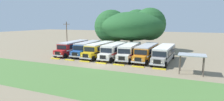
{
  "coord_description": "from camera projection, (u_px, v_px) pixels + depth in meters",
  "views": [
    {
      "loc": [
        14.37,
        -27.04,
        7.2
      ],
      "look_at": [
        0.0,
        5.83,
        1.6
      ],
      "focal_mm": 29.82,
      "sensor_mm": 36.0,
      "label": 1
    }
  ],
  "objects": [
    {
      "name": "curb_wheelstop_1",
      "position": [
        69.0,
        60.0,
        34.82
      ],
      "size": [
        2.0,
        0.36,
        0.15
      ],
      "primitive_type": "cube",
      "color": "yellow",
      "rests_on": "ground_plane"
    },
    {
      "name": "parked_bus_slot_2",
      "position": [
        100.0,
        49.0,
        38.66
      ],
      "size": [
        2.7,
        10.84,
        2.82
      ],
      "rotation": [
        0.0,
        0.0,
        -1.57
      ],
      "color": "yellow",
      "rests_on": "ground_plane"
    },
    {
      "name": "curb_wheelstop_4",
      "position": [
        119.0,
        65.0,
        30.89
      ],
      "size": [
        2.0,
        0.36,
        0.15
      ],
      "primitive_type": "cube",
      "color": "yellow",
      "rests_on": "ground_plane"
    },
    {
      "name": "curb_wheelstop_5",
      "position": [
        138.0,
        67.0,
        29.58
      ],
      "size": [
        2.0,
        0.36,
        0.15
      ],
      "primitive_type": "cube",
      "color": "yellow",
      "rests_on": "ground_plane"
    },
    {
      "name": "broad_shade_tree",
      "position": [
        132.0,
        26.0,
        46.77
      ],
      "size": [
        17.18,
        16.29,
        10.59
      ],
      "color": "brown",
      "rests_on": "ground_plane"
    },
    {
      "name": "ground_plane",
      "position": [
        98.0,
        65.0,
        31.28
      ],
      "size": [
        220.0,
        220.0,
        0.0
      ],
      "primitive_type": "plane",
      "color": "#84755B"
    },
    {
      "name": "curb_wheelstop_3",
      "position": [
        101.0,
        63.0,
        32.2
      ],
      "size": [
        2.0,
        0.36,
        0.15
      ],
      "primitive_type": "cube",
      "color": "yellow",
      "rests_on": "ground_plane"
    },
    {
      "name": "curb_wheelstop_6",
      "position": [
        159.0,
        69.0,
        28.27
      ],
      "size": [
        2.0,
        0.36,
        0.15
      ],
      "primitive_type": "cube",
      "color": "yellow",
      "rests_on": "ground_plane"
    },
    {
      "name": "utility_pole",
      "position": [
        67.0,
        36.0,
        44.55
      ],
      "size": [
        1.8,
        0.2,
        7.17
      ],
      "color": "brown",
      "rests_on": "ground_plane"
    },
    {
      "name": "parked_bus_slot_5",
      "position": [
        147.0,
        51.0,
        35.34
      ],
      "size": [
        2.87,
        10.86,
        2.82
      ],
      "rotation": [
        0.0,
        0.0,
        -1.59
      ],
      "color": "orange",
      "rests_on": "ground_plane"
    },
    {
      "name": "foreground_grass_strip",
      "position": [
        69.0,
        78.0,
        24.03
      ],
      "size": [
        80.0,
        10.73,
        0.01
      ],
      "primitive_type": "cube",
      "color": "#4C7538",
      "rests_on": "ground_plane"
    },
    {
      "name": "parked_bus_slot_0",
      "position": [
        73.0,
        47.0,
        41.53
      ],
      "size": [
        3.15,
        10.9,
        2.82
      ],
      "rotation": [
        0.0,
        0.0,
        -1.52
      ],
      "color": "red",
      "rests_on": "ground_plane"
    },
    {
      "name": "parked_bus_slot_3",
      "position": [
        115.0,
        50.0,
        37.4
      ],
      "size": [
        2.88,
        10.86,
        2.82
      ],
      "rotation": [
        0.0,
        0.0,
        -1.55
      ],
      "color": "silver",
      "rests_on": "ground_plane"
    },
    {
      "name": "parked_bus_slot_4",
      "position": [
        130.0,
        50.0,
        36.53
      ],
      "size": [
        3.36,
        10.94,
        2.82
      ],
      "rotation": [
        0.0,
        0.0,
        -1.5
      ],
      "color": "silver",
      "rests_on": "ground_plane"
    },
    {
      "name": "curb_wheelstop_0",
      "position": [
        55.0,
        59.0,
        36.13
      ],
      "size": [
        2.0,
        0.36,
        0.15
      ],
      "primitive_type": "cube",
      "color": "yellow",
      "rests_on": "ground_plane"
    },
    {
      "name": "parked_bus_slot_6",
      "position": [
        164.0,
        53.0,
        33.55
      ],
      "size": [
        3.04,
        10.89,
        2.82
      ],
      "rotation": [
        0.0,
        0.0,
        -1.61
      ],
      "color": "#9E9993",
      "rests_on": "ground_plane"
    },
    {
      "name": "curb_wheelstop_2",
      "position": [
        85.0,
        61.0,
        33.51
      ],
      "size": [
        2.0,
        0.36,
        0.15
      ],
      "primitive_type": "cube",
      "color": "yellow",
      "rests_on": "ground_plane"
    },
    {
      "name": "waiting_shelter",
      "position": [
        192.0,
        56.0,
        25.65
      ],
      "size": [
        3.6,
        2.6,
        2.72
      ],
      "color": "brown",
      "rests_on": "ground_plane"
    },
    {
      "name": "parked_bus_slot_1",
      "position": [
        88.0,
        48.0,
        40.56
      ],
      "size": [
        3.36,
        10.94,
        2.82
      ],
      "rotation": [
        0.0,
        0.0,
        -1.5
      ],
      "color": "#23519E",
      "rests_on": "ground_plane"
    }
  ]
}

